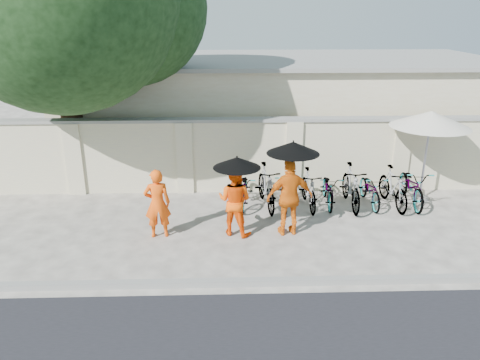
{
  "coord_description": "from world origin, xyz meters",
  "views": [
    {
      "loc": [
        0.12,
        -9.22,
        4.85
      ],
      "look_at": [
        0.45,
        1.02,
        1.1
      ],
      "focal_mm": 35.0,
      "sensor_mm": 36.0,
      "label": 1
    }
  ],
  "objects_px": {
    "monk_left": "(157,204)",
    "monk_center": "(235,200)",
    "monk_right": "(290,197)",
    "patio_umbrella": "(431,120)"
  },
  "relations": [
    {
      "from": "monk_left",
      "to": "monk_right",
      "type": "distance_m",
      "value": 2.95
    },
    {
      "from": "monk_left",
      "to": "monk_right",
      "type": "relative_size",
      "value": 0.89
    },
    {
      "from": "monk_left",
      "to": "monk_center",
      "type": "relative_size",
      "value": 0.97
    },
    {
      "from": "monk_left",
      "to": "monk_center",
      "type": "height_order",
      "value": "monk_center"
    },
    {
      "from": "monk_right",
      "to": "patio_umbrella",
      "type": "distance_m",
      "value": 4.49
    },
    {
      "from": "monk_center",
      "to": "monk_left",
      "type": "bearing_deg",
      "value": 26.83
    },
    {
      "from": "monk_center",
      "to": "monk_right",
      "type": "distance_m",
      "value": 1.23
    },
    {
      "from": "monk_left",
      "to": "monk_center",
      "type": "distance_m",
      "value": 1.72
    },
    {
      "from": "monk_left",
      "to": "patio_umbrella",
      "type": "relative_size",
      "value": 0.66
    },
    {
      "from": "monk_center",
      "to": "monk_right",
      "type": "height_order",
      "value": "monk_right"
    }
  ]
}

